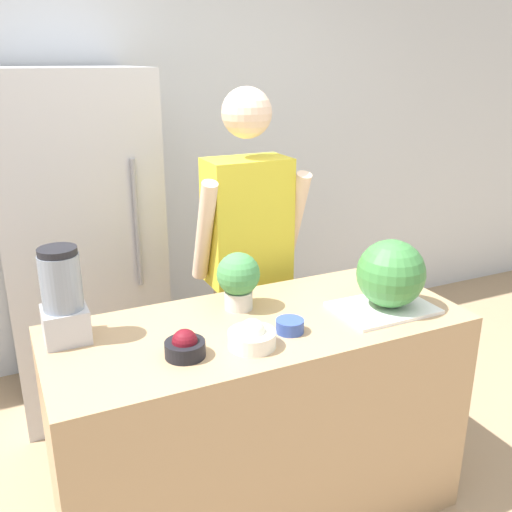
{
  "coord_description": "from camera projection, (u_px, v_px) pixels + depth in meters",
  "views": [
    {
      "loc": [
        -0.83,
        -1.4,
        1.81
      ],
      "look_at": [
        0.0,
        0.36,
        1.13
      ],
      "focal_mm": 40.0,
      "sensor_mm": 36.0,
      "label": 1
    }
  ],
  "objects": [
    {
      "name": "bowl_cream",
      "position": [
        252.0,
        337.0,
        1.92
      ],
      "size": [
        0.16,
        0.16,
        0.1
      ],
      "color": "white",
      "rests_on": "counter_island"
    },
    {
      "name": "refrigerator",
      "position": [
        79.0,
        244.0,
        3.0
      ],
      "size": [
        0.76,
        0.74,
        1.77
      ],
      "color": "#B7B7BC",
      "rests_on": "ground_plane"
    },
    {
      "name": "person",
      "position": [
        248.0,
        267.0,
        2.67
      ],
      "size": [
        0.52,
        0.27,
        1.7
      ],
      "color": "gray",
      "rests_on": "ground_plane"
    },
    {
      "name": "blender",
      "position": [
        63.0,
        297.0,
        1.93
      ],
      "size": [
        0.15,
        0.15,
        0.34
      ],
      "color": "#B7B7BC",
      "rests_on": "counter_island"
    },
    {
      "name": "wall_back",
      "position": [
        140.0,
        148.0,
        3.39
      ],
      "size": [
        8.0,
        0.06,
        2.6
      ],
      "color": "silver",
      "rests_on": "ground_plane"
    },
    {
      "name": "counter_island",
      "position": [
        259.0,
        423.0,
        2.26
      ],
      "size": [
        1.56,
        0.65,
        0.88
      ],
      "color": "tan",
      "rests_on": "ground_plane"
    },
    {
      "name": "bowl_small_blue",
      "position": [
        290.0,
        326.0,
        2.03
      ],
      "size": [
        0.1,
        0.1,
        0.05
      ],
      "color": "#334C9E",
      "rests_on": "counter_island"
    },
    {
      "name": "potted_plant",
      "position": [
        238.0,
        278.0,
        2.19
      ],
      "size": [
        0.17,
        0.17,
        0.23
      ],
      "color": "beige",
      "rests_on": "counter_island"
    },
    {
      "name": "cutting_board",
      "position": [
        383.0,
        308.0,
        2.22
      ],
      "size": [
        0.38,
        0.27,
        0.01
      ],
      "color": "white",
      "rests_on": "counter_island"
    },
    {
      "name": "bowl_cherries",
      "position": [
        185.0,
        346.0,
        1.86
      ],
      "size": [
        0.13,
        0.13,
        0.1
      ],
      "color": "black",
      "rests_on": "counter_island"
    },
    {
      "name": "watermelon",
      "position": [
        391.0,
        274.0,
        2.18
      ],
      "size": [
        0.26,
        0.26,
        0.26
      ],
      "color": "#3D7F3D",
      "rests_on": "cutting_board"
    }
  ]
}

